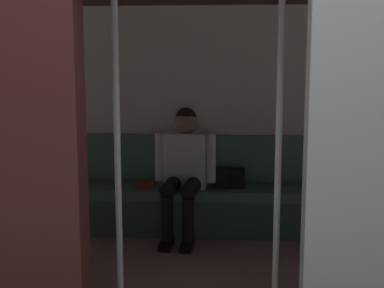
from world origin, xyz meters
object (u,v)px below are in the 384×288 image
grab_pole_far (278,157)px  train_car (194,74)px  handbag (230,178)px  book (146,184)px  grab_pole_door (118,156)px  person_seated (184,165)px  bench_seat (208,199)px

grab_pole_far → train_car: bearing=-54.6°
handbag → grab_pole_far: size_ratio=0.13×
handbag → grab_pole_far: 1.89m
book → grab_pole_door: 1.95m
book → person_seated: bearing=163.9°
train_car → person_seated: train_car is taller
train_car → person_seated: size_ratio=5.52×
bench_seat → handbag: handbag is taller
bench_seat → handbag: size_ratio=9.64×
bench_seat → grab_pole_door: grab_pole_door is taller
train_car → grab_pole_far: train_car is taller
person_seated → grab_pole_far: bearing=110.9°
person_seated → grab_pole_far: (-0.65, 1.70, 0.37)m
grab_pole_door → book: bearing=-85.6°
bench_seat → handbag: 0.28m
grab_pole_far → bench_seat: bearing=-76.0°
bench_seat → grab_pole_door: size_ratio=1.22×
train_car → book: bearing=-64.9°
person_seated → book: bearing=-16.1°
book → handbag: bearing=179.9°
train_car → person_seated: (0.15, -0.99, -0.81)m
person_seated → grab_pole_door: grab_pole_door is taller
grab_pole_door → grab_pole_far: (-0.88, -0.05, 0.00)m
book → grab_pole_far: grab_pole_far is taller
bench_seat → handbag: (-0.20, -0.05, 0.19)m
train_car → bench_seat: (-0.07, -1.05, -1.13)m
book → grab_pole_far: bearing=119.4°
book → grab_pole_door: grab_pole_door is taller
bench_seat → book: book is taller
person_seated → book: person_seated is taller
handbag → grab_pole_door: (0.64, 1.85, 0.51)m
train_car → bench_seat: size_ratio=2.55×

